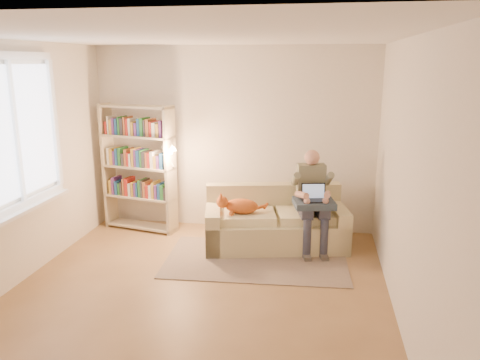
% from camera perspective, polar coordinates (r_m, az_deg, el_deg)
% --- Properties ---
extents(floor, '(4.50, 4.50, 0.00)m').
position_cam_1_polar(floor, '(5.01, -5.58, -14.18)').
color(floor, brown).
rests_on(floor, ground).
extents(ceiling, '(4.00, 4.50, 0.02)m').
position_cam_1_polar(ceiling, '(4.41, -6.42, 17.05)').
color(ceiling, white).
rests_on(ceiling, wall_back).
extents(wall_left, '(0.02, 4.50, 2.60)m').
position_cam_1_polar(wall_left, '(5.42, -26.79, 1.23)').
color(wall_left, silver).
rests_on(wall_left, floor).
extents(wall_right, '(0.02, 4.50, 2.60)m').
position_cam_1_polar(wall_right, '(4.44, 19.72, -0.64)').
color(wall_right, silver).
rests_on(wall_right, floor).
extents(wall_back, '(4.00, 0.02, 2.60)m').
position_cam_1_polar(wall_back, '(6.69, -0.79, 4.96)').
color(wall_back, silver).
rests_on(wall_back, floor).
extents(wall_front, '(4.00, 0.02, 2.60)m').
position_cam_1_polar(wall_front, '(2.56, -19.85, -11.51)').
color(wall_front, silver).
rests_on(wall_front, floor).
extents(window, '(0.12, 1.52, 1.69)m').
position_cam_1_polar(window, '(5.54, -25.23, 2.44)').
color(window, white).
rests_on(window, wall_left).
extents(sofa, '(1.95, 1.18, 0.77)m').
position_cam_1_polar(sofa, '(6.22, 4.31, -5.49)').
color(sofa, beige).
rests_on(sofa, floor).
extents(person, '(0.45, 0.62, 1.29)m').
position_cam_1_polar(person, '(6.02, 8.81, -1.82)').
color(person, gray).
rests_on(person, sofa).
extents(cat, '(0.63, 0.32, 0.24)m').
position_cam_1_polar(cat, '(5.98, 0.26, -3.11)').
color(cat, orange).
rests_on(cat, sofa).
extents(blanket, '(0.57, 0.50, 0.08)m').
position_cam_1_polar(blanket, '(5.92, 8.48, -2.80)').
color(blanket, '#2C3C4D').
rests_on(blanket, person).
extents(laptop, '(0.34, 0.29, 0.27)m').
position_cam_1_polar(laptop, '(5.90, 8.50, -1.95)').
color(laptop, black).
rests_on(laptop, blanket).
extents(bookshelf, '(1.19, 0.56, 1.81)m').
position_cam_1_polar(bookshelf, '(6.77, -12.26, 2.17)').
color(bookshelf, '#C1B492').
rests_on(bookshelf, floor).
extents(rug, '(2.28, 1.43, 0.01)m').
position_cam_1_polar(rug, '(5.85, 1.98, -9.66)').
color(rug, '#7F6D5D').
rests_on(rug, floor).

